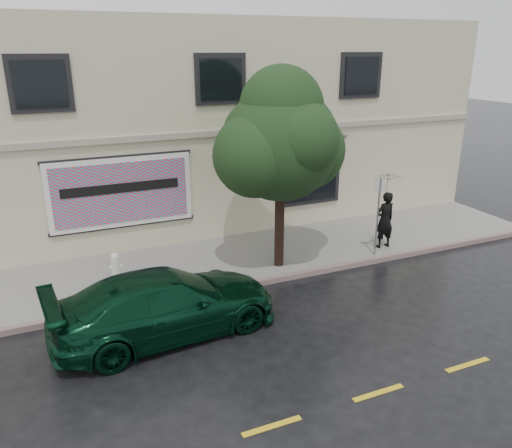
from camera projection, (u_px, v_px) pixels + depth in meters
name	position (u px, v px, depth m)	size (l,w,h in m)	color
ground	(292.00, 308.00, 12.36)	(90.00, 90.00, 0.00)	black
sidewalk	(243.00, 257.00, 15.14)	(20.00, 3.50, 0.15)	gray
curb	(267.00, 281.00, 13.63)	(20.00, 0.18, 0.16)	slate
road_marking	(378.00, 393.00, 9.33)	(19.00, 0.12, 0.01)	gold
building	(186.00, 120.00, 18.96)	(20.00, 8.12, 7.00)	#BBB996
billboard	(121.00, 192.00, 14.72)	(4.30, 0.16, 2.20)	white
car	(166.00, 304.00, 11.05)	(2.22, 5.04, 1.47)	black
pedestrian	(385.00, 220.00, 15.45)	(0.65, 0.43, 1.80)	black
umbrella	(388.00, 181.00, 15.03)	(0.95, 0.95, 0.70)	black
street_tree	(281.00, 144.00, 13.29)	(3.09, 3.09, 5.07)	black
fire_hydrant	(116.00, 267.00, 13.35)	(0.33, 0.31, 0.81)	silver
sign_pole	(378.00, 209.00, 14.66)	(0.28, 0.13, 2.40)	gray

